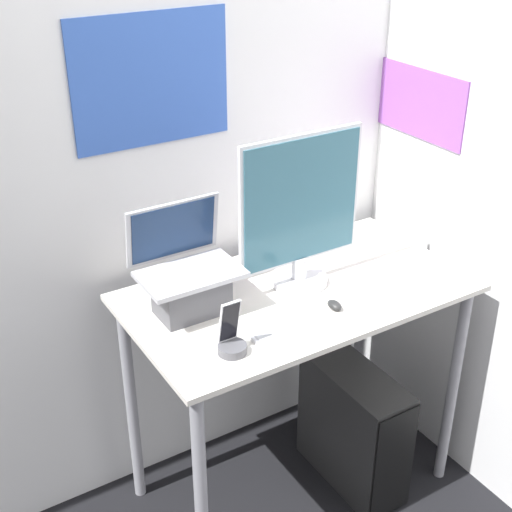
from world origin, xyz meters
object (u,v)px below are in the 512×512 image
at_px(monitor, 301,215).
at_px(mouse, 335,305).
at_px(cell_phone, 231,341).
at_px(computer_tower, 353,427).
at_px(keyboard, 290,328).
at_px(laptop, 189,282).

distance_m(monitor, mouse, 0.32).
height_order(monitor, cell_phone, monitor).
bearing_deg(monitor, cell_phone, -149.75).
xyz_separation_m(cell_phone, computer_tower, (0.60, 0.10, -0.69)).
relative_size(mouse, computer_tower, 0.12).
height_order(mouse, computer_tower, mouse).
xyz_separation_m(monitor, keyboard, (-0.19, -0.23, -0.25)).
distance_m(laptop, computer_tower, 0.98).
relative_size(mouse, cell_phone, 0.35).
bearing_deg(mouse, computer_tower, 20.69).
distance_m(laptop, monitor, 0.43).
bearing_deg(keyboard, computer_tower, 14.29).
bearing_deg(mouse, keyboard, -172.32).
bearing_deg(monitor, mouse, -89.79).
height_order(monitor, mouse, monitor).
height_order(laptop, keyboard, laptop).
relative_size(keyboard, mouse, 4.41).
xyz_separation_m(monitor, cell_phone, (-0.41, -0.24, -0.22)).
bearing_deg(laptop, computer_tower, -15.93).
height_order(keyboard, cell_phone, cell_phone).
relative_size(laptop, mouse, 5.77).
bearing_deg(mouse, laptop, 149.20).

